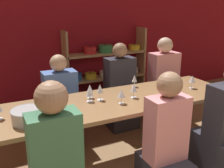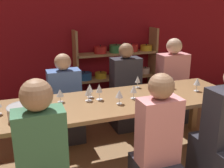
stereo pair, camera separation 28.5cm
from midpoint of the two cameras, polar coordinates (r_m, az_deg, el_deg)
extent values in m
cube|color=maroon|center=(4.51, -12.39, 12.09)|extent=(8.80, 0.06, 2.70)
cube|color=tan|center=(4.42, -11.83, 2.80)|extent=(0.04, 0.30, 1.30)
cube|color=tan|center=(4.96, 4.60, 4.67)|extent=(0.04, 0.30, 1.30)
cube|color=tan|center=(4.83, -3.03, -3.50)|extent=(1.45, 0.30, 0.04)
cylinder|color=#338447|center=(4.62, -9.68, -3.64)|extent=(0.26, 0.26, 0.12)
sphere|color=black|center=(4.59, -9.72, -2.79)|extent=(0.02, 0.02, 0.02)
cylinder|color=#235BAD|center=(4.70, -6.30, -3.17)|extent=(0.24, 0.24, 0.11)
sphere|color=black|center=(4.68, -6.32, -2.37)|extent=(0.02, 0.02, 0.02)
cylinder|color=black|center=(4.79, -3.05, -2.49)|extent=(0.18, 0.18, 0.14)
sphere|color=black|center=(4.77, -3.06, -1.54)|extent=(0.02, 0.02, 0.02)
cylinder|color=black|center=(4.91, 0.07, -2.15)|extent=(0.25, 0.25, 0.12)
sphere|color=black|center=(4.89, 0.07, -1.38)|extent=(0.02, 0.02, 0.02)
cylinder|color=#338447|center=(5.04, 3.03, -1.70)|extent=(0.23, 0.23, 0.11)
sphere|color=black|center=(5.02, 3.04, -0.97)|extent=(0.02, 0.02, 0.02)
cube|color=tan|center=(4.69, -3.11, 1.46)|extent=(1.45, 0.30, 0.04)
cylinder|color=#235BAD|center=(4.49, -9.95, 1.52)|extent=(0.25, 0.25, 0.12)
sphere|color=black|center=(4.47, -10.00, 2.40)|extent=(0.02, 0.02, 0.02)
cylinder|color=gold|center=(4.57, -6.47, 1.82)|extent=(0.20, 0.20, 0.10)
sphere|color=black|center=(4.56, -6.49, 2.55)|extent=(0.02, 0.02, 0.02)
cylinder|color=silver|center=(4.67, -3.13, 2.27)|extent=(0.22, 0.22, 0.10)
sphere|color=black|center=(4.66, -3.14, 3.02)|extent=(0.02, 0.02, 0.02)
cylinder|color=#E0561E|center=(4.78, 0.07, 2.94)|extent=(0.19, 0.19, 0.15)
sphere|color=black|center=(4.76, 0.07, 3.95)|extent=(0.02, 0.02, 0.02)
cylinder|color=silver|center=(4.92, 3.11, 3.06)|extent=(0.17, 0.17, 0.11)
sphere|color=black|center=(4.90, 3.12, 3.80)|extent=(0.02, 0.02, 0.02)
cube|color=tan|center=(4.59, -3.20, 6.68)|extent=(1.45, 0.30, 0.04)
cylinder|color=red|center=(4.48, -6.66, 7.31)|extent=(0.21, 0.21, 0.12)
sphere|color=black|center=(4.46, -6.69, 8.20)|extent=(0.02, 0.02, 0.02)
cylinder|color=#338447|center=(4.58, -3.22, 7.69)|extent=(0.25, 0.25, 0.13)
sphere|color=black|center=(4.57, -3.23, 8.62)|extent=(0.02, 0.02, 0.02)
cylinder|color=red|center=(4.70, 0.07, 7.92)|extent=(0.22, 0.22, 0.12)
sphere|color=black|center=(4.68, 0.07, 8.80)|extent=(0.02, 0.02, 0.02)
cylinder|color=gold|center=(4.83, 3.19, 7.99)|extent=(0.21, 0.21, 0.09)
sphere|color=black|center=(4.82, 3.20, 8.68)|extent=(0.02, 0.02, 0.02)
cube|color=olive|center=(2.82, -2.01, -3.88)|extent=(2.76, 0.82, 0.04)
cube|color=olive|center=(3.44, 20.87, -7.65)|extent=(0.08, 0.08, 0.69)
cube|color=olive|center=(3.87, 13.86, -4.18)|extent=(0.08, 0.08, 0.69)
cylinder|color=#B7BABC|center=(2.44, -20.93, -6.56)|extent=(0.29, 0.29, 0.12)
torus|color=#B7BABC|center=(2.42, -21.07, -5.35)|extent=(0.30, 0.30, 0.01)
cylinder|color=white|center=(2.78, -13.88, -4.24)|extent=(0.06, 0.06, 0.00)
cylinder|color=white|center=(2.77, -13.92, -3.61)|extent=(0.01, 0.01, 0.06)
cone|color=white|center=(2.75, -14.03, -2.26)|extent=(0.08, 0.08, 0.08)
cylinder|color=white|center=(3.30, 9.52, -0.55)|extent=(0.07, 0.07, 0.00)
cylinder|color=white|center=(3.29, 9.55, 0.02)|extent=(0.01, 0.01, 0.06)
cone|color=white|center=(3.27, 9.61, 1.16)|extent=(0.08, 0.08, 0.07)
cylinder|color=maroon|center=(3.28, 9.59, 0.86)|extent=(0.04, 0.04, 0.03)
cylinder|color=white|center=(2.88, 1.89, -3.00)|extent=(0.07, 0.07, 0.00)
cylinder|color=white|center=(2.87, 1.90, -2.33)|extent=(0.01, 0.01, 0.07)
cone|color=white|center=(2.84, 1.92, -0.92)|extent=(0.07, 0.07, 0.08)
cylinder|color=maroon|center=(2.85, 1.91, -1.31)|extent=(0.04, 0.04, 0.03)
cylinder|color=white|center=(2.71, -0.98, -4.27)|extent=(0.06, 0.06, 0.00)
cylinder|color=white|center=(2.70, -0.98, -3.57)|extent=(0.01, 0.01, 0.07)
cone|color=white|center=(2.68, -0.99, -2.09)|extent=(0.08, 0.08, 0.08)
cylinder|color=white|center=(2.82, -5.49, -3.48)|extent=(0.07, 0.07, 0.00)
cylinder|color=white|center=(2.81, -5.52, -2.67)|extent=(0.01, 0.01, 0.08)
cone|color=white|center=(2.78, -5.57, -1.01)|extent=(0.07, 0.07, 0.09)
cylinder|color=beige|center=(2.79, -5.55, -1.46)|extent=(0.04, 0.04, 0.04)
cylinder|color=white|center=(2.93, 9.61, -2.89)|extent=(0.06, 0.06, 0.00)
cylinder|color=white|center=(2.91, 9.65, -2.12)|extent=(0.01, 0.01, 0.08)
cone|color=white|center=(2.89, 9.73, -0.64)|extent=(0.07, 0.07, 0.08)
cylinder|color=beige|center=(2.89, 9.71, -1.01)|extent=(0.04, 0.04, 0.03)
cylinder|color=white|center=(3.25, 2.38, -0.59)|extent=(0.06, 0.06, 0.00)
cylinder|color=white|center=(3.24, 2.39, -0.03)|extent=(0.01, 0.01, 0.06)
cone|color=white|center=(3.22, 2.40, 1.20)|extent=(0.07, 0.07, 0.08)
cylinder|color=maroon|center=(3.23, 2.40, 0.85)|extent=(0.04, 0.04, 0.03)
cylinder|color=white|center=(3.30, 14.58, -0.90)|extent=(0.06, 0.06, 0.00)
cylinder|color=white|center=(3.29, 14.63, -0.27)|extent=(0.01, 0.01, 0.07)
cone|color=white|center=(3.27, 14.73, 1.03)|extent=(0.08, 0.08, 0.08)
cylinder|color=white|center=(2.89, -7.63, -3.06)|extent=(0.07, 0.07, 0.00)
cylinder|color=white|center=(2.88, -7.65, -2.45)|extent=(0.01, 0.01, 0.06)
cone|color=white|center=(2.86, -7.71, -1.03)|extent=(0.07, 0.07, 0.09)
cylinder|color=maroon|center=(2.86, -7.70, -1.46)|extent=(0.04, 0.04, 0.04)
cylinder|color=white|center=(2.79, -7.83, -3.82)|extent=(0.07, 0.07, 0.00)
cylinder|color=white|center=(2.78, -7.85, -3.19)|extent=(0.01, 0.01, 0.06)
cone|color=white|center=(2.75, -7.92, -1.73)|extent=(0.08, 0.08, 0.09)
cylinder|color=maroon|center=(2.76, -7.90, -2.17)|extent=(0.04, 0.04, 0.03)
cylinder|color=white|center=(3.09, 8.91, -1.76)|extent=(0.06, 0.06, 0.00)
cylinder|color=white|center=(3.08, 8.95, -1.11)|extent=(0.01, 0.01, 0.07)
cone|color=white|center=(3.06, 9.01, 0.26)|extent=(0.07, 0.07, 0.08)
cube|color=silver|center=(3.31, 20.08, -1.28)|extent=(0.16, 0.14, 0.01)
cube|color=#2D2D38|center=(2.89, 20.42, -14.81)|extent=(0.44, 0.55, 0.48)
cube|color=#2D2D38|center=(3.52, -13.11, -8.79)|extent=(0.41, 0.51, 0.41)
cube|color=#4C70B7|center=(3.35, -13.64, -1.64)|extent=(0.41, 0.22, 0.52)
sphere|color=tan|center=(3.25, -14.09, 4.41)|extent=(0.21, 0.21, 0.21)
cube|color=#3D7551|center=(1.99, -16.46, -13.93)|extent=(0.37, 0.20, 0.58)
sphere|color=#9E7556|center=(1.81, -17.53, -2.88)|extent=(0.23, 0.23, 0.23)
cube|color=#2D2D38|center=(3.83, -0.53, -5.62)|extent=(0.41, 0.51, 0.47)
cube|color=#2D2D38|center=(3.66, -0.55, 1.63)|extent=(0.41, 0.23, 0.53)
sphere|color=#9E7556|center=(3.58, -0.56, 7.30)|extent=(0.20, 0.20, 0.20)
cube|color=pink|center=(2.29, 8.28, -9.72)|extent=(0.36, 0.20, 0.58)
sphere|color=#9E7556|center=(2.14, 8.74, -0.17)|extent=(0.21, 0.21, 0.21)
cube|color=#2D2D38|center=(4.18, 8.86, -4.04)|extent=(0.44, 0.55, 0.44)
cube|color=pink|center=(4.03, 9.19, 2.69)|extent=(0.44, 0.24, 0.57)
sphere|color=beige|center=(3.95, 9.47, 8.32)|extent=(0.23, 0.23, 0.23)
camera|label=1|loc=(0.14, -92.86, -0.89)|focal=42.00mm
camera|label=2|loc=(0.14, 87.14, 0.89)|focal=42.00mm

